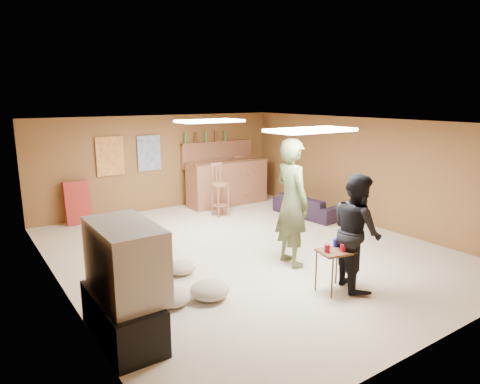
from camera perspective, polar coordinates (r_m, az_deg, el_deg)
ground at (r=7.52m, az=0.87°, el=-7.74°), size 7.00×7.00×0.00m
ceiling at (r=7.06m, az=0.93°, el=9.25°), size 6.00×7.00×0.02m
wall_back at (r=10.23m, az=-10.50°, el=3.87°), size 6.00×0.02×2.20m
wall_front at (r=4.89m, az=25.42°, el=-6.66°), size 6.00×0.02×2.20m
wall_left at (r=6.05m, az=-23.05°, el=-2.90°), size 0.02×7.00×2.20m
wall_right at (r=9.24m, az=16.30°, el=2.66°), size 0.02×7.00×2.20m
tv_stand at (r=5.05m, az=-15.37°, el=-15.74°), size 0.55×1.30×0.50m
dvd_box at (r=5.16m, az=-12.91°, el=-16.21°), size 0.35×0.50×0.08m
tv_body at (r=4.80m, az=-15.03°, el=-8.71°), size 0.60×1.10×0.80m
tv_screen at (r=4.90m, az=-11.59°, el=-8.08°), size 0.02×0.95×0.65m
bar_counter at (r=10.54m, az=-1.69°, el=1.30°), size 2.00×0.60×1.10m
bar_lip at (r=10.24m, az=-0.95°, el=4.09°), size 2.10×0.12×0.05m
bar_shelf at (r=10.78m, az=-3.02°, el=6.64°), size 2.00×0.18×0.05m
bar_backing at (r=10.83m, az=-3.06°, el=5.07°), size 2.00×0.14×0.60m
poster_left at (r=9.74m, az=-16.94°, el=4.60°), size 0.60×0.03×0.85m
poster_right at (r=10.04m, az=-12.03°, el=5.09°), size 0.55×0.03×0.80m
folding_chair_stack at (r=9.54m, az=-20.88°, el=-1.35°), size 0.50×0.26×0.91m
ceiling_panel_front at (r=5.91m, az=9.43°, el=8.14°), size 1.20×0.60×0.04m
ceiling_panel_back at (r=8.07m, az=-4.06°, el=9.42°), size 1.20×0.60×0.04m
person_olive at (r=6.68m, az=6.94°, el=-1.43°), size 0.56×0.78×2.00m
person_black at (r=6.09m, az=15.27°, el=-5.06°), size 0.87×0.96×1.62m
sofa at (r=9.67m, az=9.00°, el=-1.80°), size 0.76×1.65×0.47m
tray_table at (r=6.06m, az=12.49°, el=-10.22°), size 0.51×0.44×0.58m
cup_red_near at (r=5.86m, az=11.54°, el=-7.37°), size 0.09×0.09×0.10m
cup_red_far at (r=5.92m, az=13.58°, el=-7.26°), size 0.09×0.09×0.10m
cup_blue at (r=6.09m, az=12.66°, el=-6.62°), size 0.10×0.10×0.11m
bar_stool_left at (r=9.47m, az=-2.67°, el=0.25°), size 0.47×0.47×1.18m
bar_stool_right at (r=10.59m, az=0.34°, el=1.90°), size 0.43×0.43×1.30m
cushion_near_tv at (r=5.80m, az=-4.06°, el=-12.91°), size 0.61×0.61×0.23m
cushion_mid at (r=6.60m, az=-7.86°, el=-9.90°), size 0.48×0.48×0.20m
cushion_far at (r=5.69m, az=-8.97°, el=-13.69°), size 0.50×0.50×0.21m
bottle_row at (r=10.57m, az=-4.56°, el=7.35°), size 1.20×0.08×0.26m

